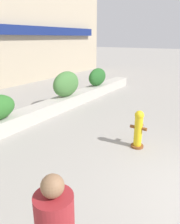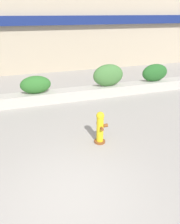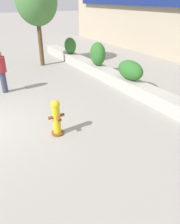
{
  "view_description": "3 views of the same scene",
  "coord_description": "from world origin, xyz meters",
  "px_view_note": "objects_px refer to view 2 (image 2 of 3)",
  "views": [
    {
      "loc": [
        -3.98,
        0.15,
        2.94
      ],
      "look_at": [
        1.26,
        3.49,
        0.81
      ],
      "focal_mm": 35.0,
      "sensor_mm": 36.0,
      "label": 1
    },
    {
      "loc": [
        -0.75,
        -3.64,
        3.86
      ],
      "look_at": [
        1.46,
        3.21,
        0.54
      ],
      "focal_mm": 35.0,
      "sensor_mm": 36.0,
      "label": 2
    },
    {
      "loc": [
        6.53,
        0.06,
        3.56
      ],
      "look_at": [
        1.67,
        2.95,
        0.59
      ],
      "focal_mm": 35.0,
      "sensor_mm": 36.0,
      "label": 3
    }
  ],
  "objects_px": {
    "hedge_bush_2": "(36,85)",
    "hedge_bush_3": "(108,75)",
    "hedge_bush_4": "(155,73)",
    "fire_hydrant": "(100,127)"
  },
  "relations": [
    {
      "from": "hedge_bush_3",
      "to": "hedge_bush_4",
      "type": "bearing_deg",
      "value": 0.0
    },
    {
      "from": "hedge_bush_4",
      "to": "hedge_bush_2",
      "type": "bearing_deg",
      "value": 180.0
    },
    {
      "from": "hedge_bush_2",
      "to": "hedge_bush_3",
      "type": "bearing_deg",
      "value": 0.0
    },
    {
      "from": "hedge_bush_2",
      "to": "hedge_bush_3",
      "type": "distance_m",
      "value": 3.49
    },
    {
      "from": "hedge_bush_2",
      "to": "hedge_bush_3",
      "type": "height_order",
      "value": "hedge_bush_3"
    },
    {
      "from": "hedge_bush_2",
      "to": "hedge_bush_3",
      "type": "xyz_separation_m",
      "value": [
        3.49,
        0.0,
        0.14
      ]
    },
    {
      "from": "hedge_bush_3",
      "to": "fire_hydrant",
      "type": "distance_m",
      "value": 4.45
    },
    {
      "from": "hedge_bush_2",
      "to": "hedge_bush_4",
      "type": "bearing_deg",
      "value": 0.0
    },
    {
      "from": "hedge_bush_4",
      "to": "fire_hydrant",
      "type": "xyz_separation_m",
      "value": [
        -4.52,
        -4.0,
        -0.41
      ]
    },
    {
      "from": "fire_hydrant",
      "to": "hedge_bush_2",
      "type": "bearing_deg",
      "value": 111.8
    }
  ]
}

